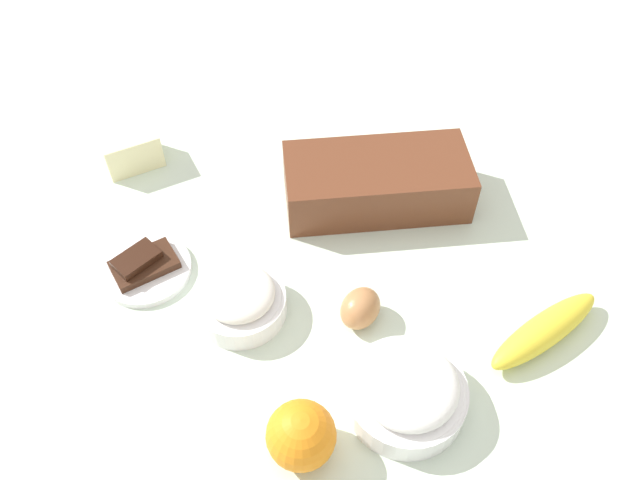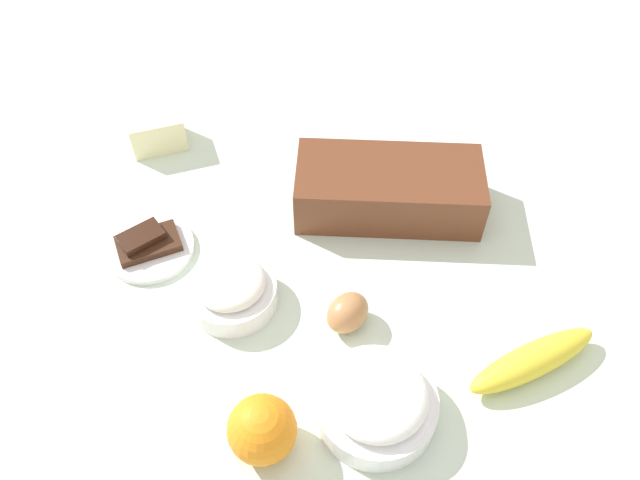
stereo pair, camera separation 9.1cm
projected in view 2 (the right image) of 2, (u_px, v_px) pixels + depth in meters
name	position (u px, v px, depth m)	size (l,w,h in m)	color
ground_plane	(320.00, 262.00, 0.95)	(2.40, 2.40, 0.02)	silver
loaf_pan	(389.00, 188.00, 0.98)	(0.30, 0.19, 0.08)	brown
flour_bowl	(231.00, 289.00, 0.87)	(0.12, 0.12, 0.06)	white
sugar_bowl	(376.00, 402.00, 0.76)	(0.15, 0.15, 0.07)	white
banana	(533.00, 360.00, 0.81)	(0.19, 0.04, 0.04)	yellow
orange_fruit	(262.00, 429.00, 0.73)	(0.08, 0.08, 0.08)	orange
butter_block	(157.00, 130.00, 1.08)	(0.09, 0.06, 0.06)	#F4EDB2
egg_near_butter	(348.00, 313.00, 0.85)	(0.05, 0.05, 0.06)	#B27849
chocolate_plate	(149.00, 246.00, 0.94)	(0.13, 0.13, 0.03)	white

